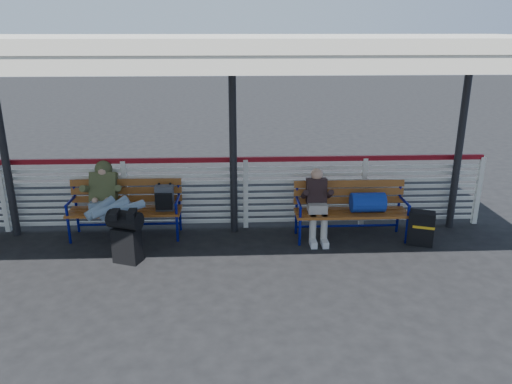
{
  "coord_description": "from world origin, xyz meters",
  "views": [
    {
      "loc": [
        1.81,
        -6.06,
        3.27
      ],
      "look_at": [
        2.13,
        1.0,
        0.93
      ],
      "focal_mm": 35.0,
      "sensor_mm": 36.0,
      "label": 1
    }
  ],
  "objects_px": {
    "traveler_man": "(110,203)",
    "bench_right": "(358,204)",
    "bench_left": "(135,202)",
    "companion_person": "(317,204)",
    "luggage_stack": "(126,234)",
    "suitcase_side": "(421,228)"
  },
  "relations": [
    {
      "from": "traveler_man",
      "to": "suitcase_side",
      "type": "bearing_deg",
      "value": -2.64
    },
    {
      "from": "traveler_man",
      "to": "bench_right",
      "type": "bearing_deg",
      "value": 1.31
    },
    {
      "from": "luggage_stack",
      "to": "companion_person",
      "type": "bearing_deg",
      "value": 35.02
    },
    {
      "from": "traveler_man",
      "to": "companion_person",
      "type": "xyz_separation_m",
      "value": [
        3.23,
        0.07,
        -0.1
      ]
    },
    {
      "from": "luggage_stack",
      "to": "suitcase_side",
      "type": "distance_m",
      "value": 4.51
    },
    {
      "from": "bench_right",
      "to": "bench_left",
      "type": "bearing_deg",
      "value": 175.8
    },
    {
      "from": "bench_left",
      "to": "companion_person",
      "type": "height_order",
      "value": "companion_person"
    },
    {
      "from": "luggage_stack",
      "to": "traveler_man",
      "type": "xyz_separation_m",
      "value": [
        -0.35,
        0.64,
        0.26
      ]
    },
    {
      "from": "luggage_stack",
      "to": "bench_left",
      "type": "bearing_deg",
      "value": 113.91
    },
    {
      "from": "companion_person",
      "to": "bench_right",
      "type": "bearing_deg",
      "value": 1.24
    },
    {
      "from": "luggage_stack",
      "to": "bench_right",
      "type": "height_order",
      "value": "bench_right"
    },
    {
      "from": "luggage_stack",
      "to": "bench_right",
      "type": "bearing_deg",
      "value": 32.73
    },
    {
      "from": "bench_left",
      "to": "bench_right",
      "type": "relative_size",
      "value": 1.0
    },
    {
      "from": "bench_left",
      "to": "companion_person",
      "type": "bearing_deg",
      "value": -5.42
    },
    {
      "from": "luggage_stack",
      "to": "bench_left",
      "type": "height_order",
      "value": "bench_left"
    },
    {
      "from": "bench_left",
      "to": "bench_right",
      "type": "bearing_deg",
      "value": -4.2
    },
    {
      "from": "traveler_man",
      "to": "companion_person",
      "type": "bearing_deg",
      "value": 1.32
    },
    {
      "from": "traveler_man",
      "to": "suitcase_side",
      "type": "xyz_separation_m",
      "value": [
        4.83,
        -0.22,
        -0.42
      ]
    },
    {
      "from": "luggage_stack",
      "to": "bench_right",
      "type": "relative_size",
      "value": 0.44
    },
    {
      "from": "companion_person",
      "to": "suitcase_side",
      "type": "bearing_deg",
      "value": -10.54
    },
    {
      "from": "suitcase_side",
      "to": "companion_person",
      "type": "bearing_deg",
      "value": -170.84
    },
    {
      "from": "luggage_stack",
      "to": "bench_right",
      "type": "distance_m",
      "value": 3.62
    }
  ]
}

